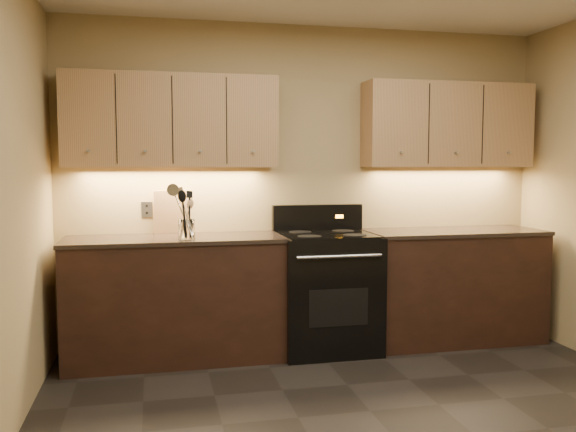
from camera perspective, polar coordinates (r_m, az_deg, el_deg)
The scene contains 14 objects.
wall_back at distance 5.06m, azimuth 1.78°, elevation 2.90°, with size 4.00×0.04×2.60m, color tan.
counter_left at distance 4.71m, azimuth -10.50°, elevation -7.57°, with size 1.62×0.62×0.93m.
counter_right at distance 5.30m, azimuth 15.12°, elevation -6.27°, with size 1.46×0.62×0.93m.
stove at distance 4.88m, azimuth 3.61°, elevation -6.92°, with size 0.76×0.68×1.14m.
upper_cab_left at distance 4.76m, azimuth -10.82°, elevation 8.70°, with size 1.60×0.30×0.70m, color #A78753.
upper_cab_right at distance 5.34m, azimuth 14.70°, elevation 8.21°, with size 1.44×0.30×0.70m, color #A78753.
outlet_plate at distance 4.91m, azimuth -13.08°, elevation 0.60°, with size 0.09×0.01×0.12m, color #B2B5BA.
utensil_crock at distance 4.49m, azimuth -9.47°, elevation -1.30°, with size 0.13×0.13×0.15m.
cutting_board at distance 4.89m, azimuth -10.90°, elevation 0.38°, with size 0.27×0.02×0.34m, color tan.
wooden_spoon at distance 4.47m, azimuth -9.95°, elevation -0.13°, with size 0.06×0.06×0.29m, color tan, non-canonical shape.
black_spoon at distance 4.49m, azimuth -9.52°, elevation 0.18°, with size 0.06×0.06×0.33m, color black, non-canonical shape.
black_turner at distance 4.47m, azimuth -9.24°, elevation 0.31°, with size 0.08×0.08×0.36m, color black, non-canonical shape.
steel_spatula at distance 4.48m, azimuth -9.02°, elevation 0.49°, with size 0.08×0.08×0.38m, color silver, non-canonical shape.
steel_skimmer at distance 4.47m, azimuth -9.03°, elevation 0.53°, with size 0.09×0.09×0.39m, color silver, non-canonical shape.
Camera 1 is at (-1.25, -2.90, 1.48)m, focal length 38.00 mm.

